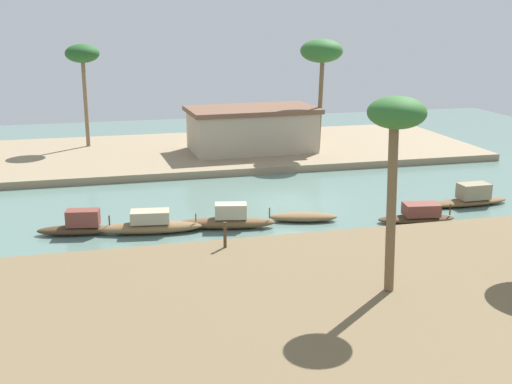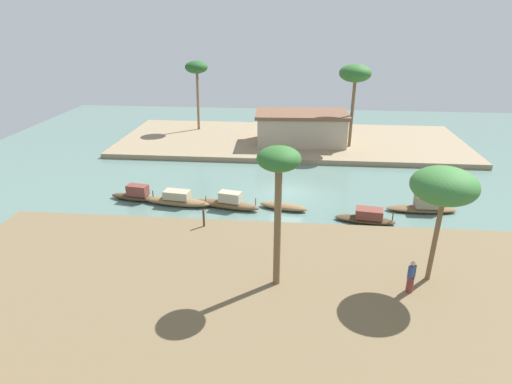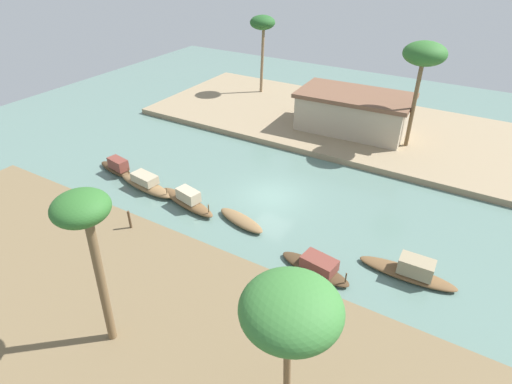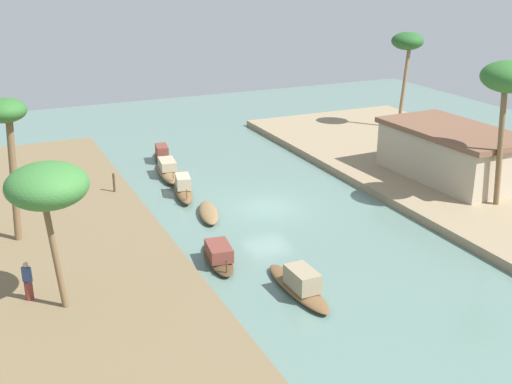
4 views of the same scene
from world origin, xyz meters
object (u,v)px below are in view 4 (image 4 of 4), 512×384
object	(u,v)px
sampan_midstream	(218,255)
riverside_building	(452,152)
sampan_upstream_small	(183,188)
palm_tree_right_tall	(509,80)
sampan_near_left_bank	(300,284)
sampan_open_hull	(208,213)
sampan_downstream_large	(162,155)
sampan_foreground	(167,170)
person_on_near_bank	(28,283)
palm_tree_left_far	(47,187)
palm_tree_left_near	(6,120)
mooring_post	(114,182)
palm_tree_right_short	(407,44)

from	to	relation	value
sampan_midstream	riverside_building	distance (m)	18.18
sampan_upstream_small	palm_tree_right_tall	xyz separation A→B (m)	(10.09, 15.04, 7.14)
sampan_near_left_bank	sampan_open_hull	bearing A→B (deg)	-178.30
sampan_upstream_small	sampan_downstream_large	xyz separation A→B (m)	(-7.13, 0.78, 0.03)
sampan_foreground	palm_tree_right_tall	world-z (taller)	palm_tree_right_tall
sampan_foreground	palm_tree_right_tall	xyz separation A→B (m)	(13.87, 14.87, 7.15)
sampan_midstream	person_on_near_bank	distance (m)	8.67
sampan_midstream	palm_tree_left_far	distance (m)	9.38
palm_tree_left_near	riverside_building	world-z (taller)	palm_tree_left_near
sampan_near_left_bank	palm_tree_left_near	bearing A→B (deg)	-134.75
sampan_downstream_large	palm_tree_left_far	bearing A→B (deg)	-17.97
mooring_post	palm_tree_right_tall	size ratio (longest dim) A/B	0.14
sampan_open_hull	sampan_downstream_large	size ratio (longest dim) A/B	0.96
mooring_post	palm_tree_right_tall	xyz separation A→B (m)	(11.01, 19.02, 6.52)
sampan_near_left_bank	mooring_post	world-z (taller)	mooring_post
palm_tree_left_far	sampan_midstream	bearing A→B (deg)	105.12
mooring_post	palm_tree_right_short	xyz separation A→B (m)	(-5.69, 25.00, 6.18)
palm_tree_right_short	palm_tree_right_tall	bearing A→B (deg)	-19.71
riverside_building	sampan_open_hull	bearing A→B (deg)	-96.91
person_on_near_bank	palm_tree_left_near	size ratio (longest dim) A/B	0.24
sampan_upstream_small	palm_tree_right_tall	size ratio (longest dim) A/B	0.61
sampan_near_left_bank	sampan_upstream_small	bearing A→B (deg)	-178.47
palm_tree_left_far	palm_tree_right_short	xyz separation A→B (m)	(-18.25, 29.98, 1.63)
palm_tree_right_short	sampan_upstream_small	bearing A→B (deg)	-72.55
sampan_open_hull	sampan_downstream_large	bearing A→B (deg)	-169.35
sampan_midstream	palm_tree_left_near	bearing A→B (deg)	-115.92
sampan_midstream	palm_tree_left_far	world-z (taller)	palm_tree_left_far
sampan_downstream_large	palm_tree_right_tall	world-z (taller)	palm_tree_right_tall
sampan_open_hull	sampan_midstream	world-z (taller)	sampan_midstream
sampan_near_left_bank	mooring_post	size ratio (longest dim) A/B	4.32
sampan_upstream_small	palm_tree_left_near	xyz separation A→B (m)	(3.97, -9.73, 6.08)
sampan_open_hull	palm_tree_left_near	world-z (taller)	palm_tree_left_near
sampan_downstream_large	palm_tree_right_short	distance (m)	21.35
sampan_downstream_large	palm_tree_right_tall	xyz separation A→B (m)	(17.21, 14.27, 7.11)
sampan_midstream	sampan_foreground	world-z (taller)	sampan_foreground
sampan_foreground	palm_tree_right_tall	bearing A→B (deg)	54.19
sampan_open_hull	sampan_foreground	xyz separation A→B (m)	(-7.77, 0.01, 0.19)
palm_tree_left_near	sampan_midstream	bearing A→B (deg)	55.82
palm_tree_right_tall	palm_tree_right_short	distance (m)	17.74
sampan_open_hull	sampan_midstream	size ratio (longest dim) A/B	0.88
riverside_building	sampan_downstream_large	bearing A→B (deg)	-131.34
sampan_near_left_bank	sampan_foreground	distance (m)	17.63
palm_tree_right_tall	palm_tree_right_short	bearing A→B (deg)	160.29
palm_tree_left_near	palm_tree_left_far	distance (m)	7.76
palm_tree_left_near	sampan_near_left_bank	bearing A→B (deg)	46.52
mooring_post	riverside_building	distance (m)	21.03
sampan_near_left_bank	sampan_midstream	world-z (taller)	sampan_near_left_bank
sampan_downstream_large	palm_tree_left_far	size ratio (longest dim) A/B	0.63
sampan_upstream_small	sampan_downstream_large	world-z (taller)	sampan_upstream_small
sampan_downstream_large	palm_tree_left_near	bearing A→B (deg)	-33.98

